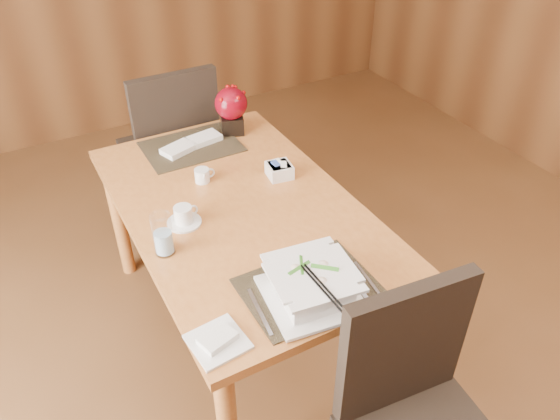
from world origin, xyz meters
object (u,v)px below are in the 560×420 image
dining_table (241,224)px  coffee_cup (184,217)px  bread_plate (218,342)px  water_glass (163,234)px  near_chair (418,414)px  creamer_jug (202,175)px  far_chair (173,143)px  sugar_caddy (279,170)px  soup_setting (312,285)px  berry_decor (231,108)px

dining_table → coffee_cup: bearing=-179.4°
coffee_cup → bread_plate: coffee_cup is taller
water_glass → near_chair: near_chair is taller
creamer_jug → far_chair: size_ratio=0.08×
creamer_jug → bread_plate: 0.92m
sugar_caddy → far_chair: 0.86m
water_glass → bread_plate: size_ratio=1.05×
soup_setting → coffee_cup: (-0.23, 0.59, -0.03)m
near_chair → soup_setting: bearing=112.8°
water_glass → creamer_jug: (0.30, 0.38, -0.06)m
bread_plate → near_chair: bearing=-39.8°
water_glass → near_chair: 1.05m
coffee_cup → water_glass: bearing=-133.4°
dining_table → sugar_caddy: 0.30m
soup_setting → near_chair: 0.52m
creamer_jug → far_chair: (0.08, 0.68, -0.20)m
water_glass → near_chair: (0.49, -0.89, -0.28)m
bread_plate → creamer_jug: bearing=70.7°
dining_table → soup_setting: (-0.02, -0.60, 0.16)m
dining_table → coffee_cup: 0.28m
soup_setting → coffee_cup: bearing=118.2°
dining_table → far_chair: (0.02, 0.92, -0.07)m
berry_decor → bread_plate: size_ratio=1.46×
dining_table → near_chair: size_ratio=1.51×
bread_plate → far_chair: (0.39, 1.54, -0.17)m
creamer_jug → near_chair: 1.30m
dining_table → water_glass: water_glass is taller
near_chair → berry_decor: bearing=91.1°
near_chair → bread_plate: bearing=145.6°
soup_setting → bread_plate: 0.36m
far_chair → sugar_caddy: bearing=105.8°
water_glass → berry_decor: berry_decor is taller
sugar_caddy → bread_plate: sugar_caddy is taller
water_glass → coffee_cup: bearing=46.6°
berry_decor → bread_plate: 1.36m
coffee_cup → water_glass: water_glass is taller
sugar_caddy → far_chair: bearing=106.2°
near_chair → creamer_jug: bearing=103.7°
creamer_jug → sugar_caddy: sugar_caddy is taller
soup_setting → bread_plate: soup_setting is taller
berry_decor → sugar_caddy: bearing=-88.7°
dining_table → creamer_jug: bearing=105.4°
far_chair → coffee_cup: bearing=73.8°
berry_decor → far_chair: bearing=124.1°
water_glass → berry_decor: bearing=50.0°
sugar_caddy → near_chair: near_chair is taller
near_chair → water_glass: bearing=124.0°
water_glass → bread_plate: (0.00, -0.49, -0.08)m
soup_setting → creamer_jug: bearing=100.5°
coffee_cup → near_chair: bearing=-70.4°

